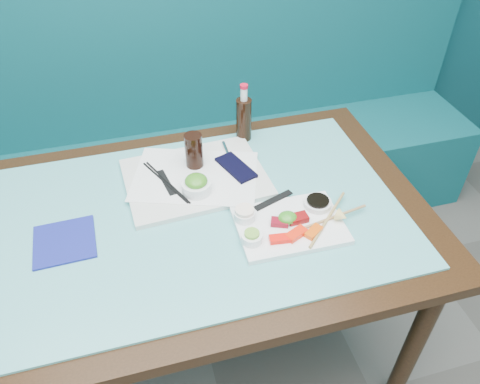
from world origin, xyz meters
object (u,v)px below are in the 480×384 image
object	(u,v)px
blue_napkin	(65,242)
cola_bottle_body	(244,120)
sashimi_plate	(290,225)
booth_bench	(167,154)
dining_table	(198,235)
cola_glass	(194,151)
serving_tray	(196,178)
seaweed_bowl	(197,187)

from	to	relation	value
blue_napkin	cola_bottle_body	bearing A→B (deg)	29.88
sashimi_plate	blue_napkin	distance (m)	0.64
booth_bench	dining_table	bearing A→B (deg)	-90.00
sashimi_plate	cola_glass	xyz separation A→B (m)	(-0.21, 0.34, 0.07)
booth_bench	sashimi_plate	size ratio (longest dim) A/B	9.85
booth_bench	sashimi_plate	bearing A→B (deg)	-75.45
dining_table	blue_napkin	bearing A→B (deg)	-177.86
blue_napkin	serving_tray	bearing A→B (deg)	22.74
sashimi_plate	cola_bottle_body	bearing A→B (deg)	91.78
cola_glass	serving_tray	bearing A→B (deg)	-100.30
serving_tray	cola_glass	size ratio (longest dim) A/B	3.70
cola_glass	blue_napkin	xyz separation A→B (m)	(-0.42, -0.23, -0.07)
booth_bench	cola_glass	xyz separation A→B (m)	(0.04, -0.63, 0.46)
dining_table	cola_glass	size ratio (longest dim) A/B	11.75
booth_bench	cola_bottle_body	distance (m)	0.72
seaweed_bowl	blue_napkin	xyz separation A→B (m)	(-0.40, -0.10, -0.03)
booth_bench	blue_napkin	size ratio (longest dim) A/B	17.96
dining_table	seaweed_bowl	xyz separation A→B (m)	(0.02, 0.08, 0.13)
sashimi_plate	blue_napkin	size ratio (longest dim) A/B	1.82
booth_bench	cola_glass	distance (m)	0.78
serving_tray	cola_glass	world-z (taller)	cola_glass
booth_bench	sashimi_plate	world-z (taller)	booth_bench
cola_glass	cola_bottle_body	bearing A→B (deg)	32.75
seaweed_bowl	cola_bottle_body	distance (m)	0.35
sashimi_plate	cola_glass	world-z (taller)	cola_glass
booth_bench	blue_napkin	xyz separation A→B (m)	(-0.38, -0.85, 0.39)
sashimi_plate	dining_table	bearing A→B (deg)	154.41
booth_bench	blue_napkin	world-z (taller)	booth_bench
booth_bench	cola_glass	size ratio (longest dim) A/B	25.19
dining_table	blue_napkin	xyz separation A→B (m)	(-0.38, -0.01, 0.09)
cola_glass	seaweed_bowl	bearing A→B (deg)	-98.75
dining_table	cola_glass	xyz separation A→B (m)	(0.04, 0.21, 0.17)
cola_glass	booth_bench	bearing A→B (deg)	93.69
serving_tray	cola_bottle_body	distance (m)	0.29
serving_tray	cola_bottle_body	size ratio (longest dim) A/B	2.83
booth_bench	dining_table	size ratio (longest dim) A/B	2.14
booth_bench	dining_table	xyz separation A→B (m)	(0.00, -0.84, 0.29)
dining_table	cola_bottle_body	size ratio (longest dim) A/B	8.99
sashimi_plate	serving_tray	size ratio (longest dim) A/B	0.69
seaweed_bowl	cola_glass	size ratio (longest dim) A/B	0.78
seaweed_bowl	cola_bottle_body	bearing A→B (deg)	49.39
dining_table	cola_glass	world-z (taller)	cola_glass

